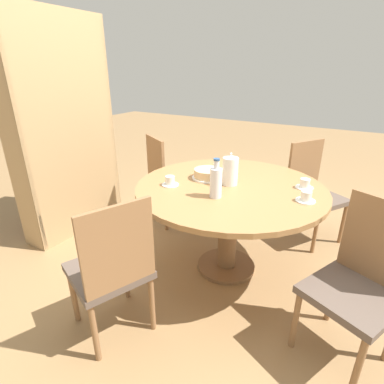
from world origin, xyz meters
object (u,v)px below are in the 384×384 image
Objects in this scene: cup_a at (170,182)px; cup_b at (305,184)px; chair_c at (312,190)px; cup_c at (306,197)px; coffee_pot at (230,170)px; cake_main at (208,174)px; chair_a at (112,268)px; chair_d at (168,178)px; bookshelf at (66,133)px; chair_b at (360,281)px; water_bottle at (216,182)px.

cup_a and cup_b have the same top height.
chair_c is 7.30× the size of cup_a.
chair_c reaches higher than cup_c.
coffee_pot reaches higher than cake_main.
chair_a is 1.00× the size of chair_d.
cake_main is at bearing 97.31° from bookshelf.
chair_d is (1.39, 0.57, 0.00)m from chair_a.
cup_b is at bearing 13.09° from cup_c.
chair_b is 3.79× the size of coffee_pot.
cake_main is 1.97× the size of cup_b.
chair_a is 1.50m from chair_d.
chair_d is at bearing -179.21° from chair_b.
cup_c is (-0.46, -1.41, 0.28)m from chair_d.
water_bottle is 2.13× the size of cup_a.
bookshelf is 2.17m from cup_c.
bookshelf reaches higher than chair_b.
cake_main is at bearing -174.87° from chair_b.
coffee_pot is 0.22m from cake_main.
bookshelf is at bearing 85.77° from water_bottle.
cake_main is at bearing 80.92° from coffee_pot.
chair_a is at bearing 156.14° from water_bottle.
water_bottle reaches higher than chair_d.
water_bottle is at bearing -176.54° from coffee_pot.
bookshelf is (-1.00, 2.08, 0.49)m from chair_c.
chair_b reaches higher than cup_b.
chair_d is at bearing 139.28° from chair_c.
chair_c is at bearing -131.49° from chair_d.
chair_a is 0.84m from water_bottle.
chair_c is at bearing -37.79° from cup_a.
chair_c is 3.70× the size of cake_main.
cup_b is 1.00× the size of cup_c.
water_bottle reaches higher than cup_b.
chair_d reaches higher than cup_c.
cup_b is at bearing 152.06° from chair_b.
bookshelf is (-0.57, 0.74, 0.49)m from chair_d.
cup_a is 1.00× the size of cup_c.
cup_a is 0.95m from cup_c.
coffee_pot is (-0.85, 0.48, 0.36)m from chair_c.
cup_b is at bearing 167.85° from chair_a.
chair_c reaches higher than cup_a.
water_bottle is 1.08× the size of cake_main.
chair_b is at bearing -127.61° from chair_c.
water_bottle is at bearing 85.77° from bookshelf.
chair_c is (1.22, 0.46, 0.00)m from chair_b.
chair_d is at bearing -135.61° from chair_a.
chair_b and chair_c have the same top height.
cake_main is at bearing 172.14° from chair_c.
chair_d is 0.87m from cup_a.
chair_a reaches higher than cup_a.
chair_b is 0.46× the size of bookshelf.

